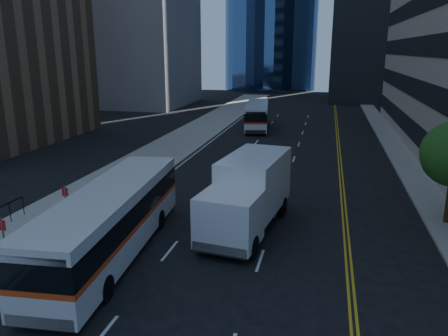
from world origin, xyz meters
name	(u,v)px	position (x,y,z in m)	size (l,w,h in m)	color
ground	(239,283)	(0.00, 0.00, 0.00)	(160.00, 160.00, 0.00)	black
sidewalk_west	(183,140)	(-10.50, 25.00, 0.07)	(5.00, 90.00, 0.15)	gray
sidewalk_east	(397,150)	(9.00, 25.00, 0.07)	(2.00, 90.00, 0.15)	gray
bus_front	(111,220)	(-5.71, 1.10, 1.61)	(3.41, 11.62, 2.95)	silver
bus_rear	(257,115)	(-4.71, 33.89, 1.50)	(3.64, 10.84, 2.74)	silver
box_truck	(248,193)	(-0.60, 5.13, 1.85)	(3.49, 7.62, 3.52)	silver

